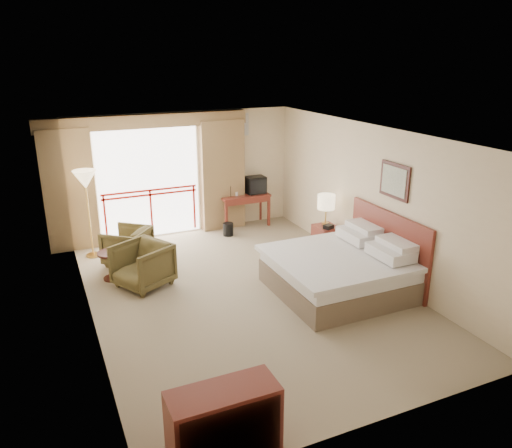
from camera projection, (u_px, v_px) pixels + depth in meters
name	position (u px, v px, depth m)	size (l,w,h in m)	color
floor	(246.00, 293.00, 8.52)	(7.00, 7.00, 0.00)	gray
ceiling	(245.00, 134.00, 7.65)	(7.00, 7.00, 0.00)	white
wall_back	(184.00, 173.00, 11.11)	(5.00, 5.00, 0.00)	beige
wall_front	(380.00, 316.00, 5.06)	(5.00, 5.00, 0.00)	beige
wall_left	(84.00, 240.00, 7.12)	(7.00, 7.00, 0.00)	beige
wall_right	(372.00, 200.00, 9.05)	(7.00, 7.00, 0.00)	beige
balcony_door	(149.00, 183.00, 10.83)	(2.40, 2.40, 0.00)	white
balcony_railing	(150.00, 201.00, 10.94)	(2.09, 0.03, 1.02)	#AC190E
curtain_left	(69.00, 191.00, 10.06)	(1.00, 0.26, 2.50)	olive
curtain_right	(222.00, 175.00, 11.34)	(1.00, 0.26, 2.50)	olive
valance	(146.00, 121.00, 10.31)	(4.40, 0.22, 0.28)	olive
hvac_vent	(238.00, 125.00, 11.26)	(0.50, 0.04, 0.50)	silver
bed	(341.00, 271.00, 8.46)	(2.13, 2.06, 0.97)	brown
headboard	(388.00, 247.00, 8.74)	(0.06, 2.10, 1.30)	maroon
framed_art	(395.00, 181.00, 8.36)	(0.04, 0.72, 0.60)	black
nightstand	(326.00, 240.00, 10.09)	(0.42, 0.50, 0.60)	maroon
table_lamp	(326.00, 202.00, 9.88)	(0.35, 0.35, 0.62)	tan
phone	(328.00, 227.00, 9.83)	(0.18, 0.14, 0.08)	black
desk	(243.00, 201.00, 11.73)	(1.16, 0.56, 0.76)	maroon
tv	(256.00, 185.00, 11.67)	(0.44, 0.35, 0.40)	black
coffee_maker	(230.00, 191.00, 11.45)	(0.12, 0.12, 0.26)	black
cup	(237.00, 194.00, 11.49)	(0.07, 0.07, 0.10)	white
wastebasket	(228.00, 229.00, 11.16)	(0.23, 0.23, 0.29)	black
armchair_far	(129.00, 263.00, 9.73)	(0.77, 0.79, 0.72)	#443A1D
armchair_near	(144.00, 286.00, 8.78)	(0.83, 0.86, 0.78)	#443A1D
side_table	(112.00, 261.00, 8.93)	(0.48, 0.48, 0.52)	black
book	(111.00, 252.00, 8.88)	(0.16, 0.21, 0.02)	white
floor_lamp	(85.00, 183.00, 9.59)	(0.45, 0.45, 1.76)	tan
dresser	(224.00, 422.00, 5.00)	(1.12, 0.48, 0.75)	maroon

